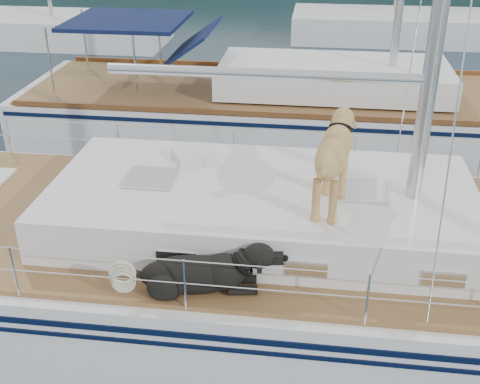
# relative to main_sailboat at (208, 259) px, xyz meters

# --- Properties ---
(ground) EXTENTS (120.00, 120.00, 0.00)m
(ground) POSITION_rel_main_sailboat_xyz_m (-0.10, 0.01, -0.68)
(ground) COLOR black
(ground) RESTS_ON ground
(main_sailboat) EXTENTS (12.00, 3.80, 14.01)m
(main_sailboat) POSITION_rel_main_sailboat_xyz_m (0.00, 0.00, 0.00)
(main_sailboat) COLOR white
(main_sailboat) RESTS_ON ground
(neighbor_sailboat) EXTENTS (11.00, 3.50, 13.30)m
(neighbor_sailboat) POSITION_rel_main_sailboat_xyz_m (0.53, 6.03, -0.06)
(neighbor_sailboat) COLOR white
(neighbor_sailboat) RESTS_ON ground
(bg_boat_west) EXTENTS (8.00, 3.00, 11.65)m
(bg_boat_west) POSITION_rel_main_sailboat_xyz_m (-8.10, 14.01, -0.24)
(bg_boat_west) COLOR white
(bg_boat_west) RESTS_ON ground
(bg_boat_center) EXTENTS (7.20, 3.00, 11.65)m
(bg_boat_center) POSITION_rel_main_sailboat_xyz_m (3.90, 16.01, -0.23)
(bg_boat_center) COLOR white
(bg_boat_center) RESTS_ON ground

